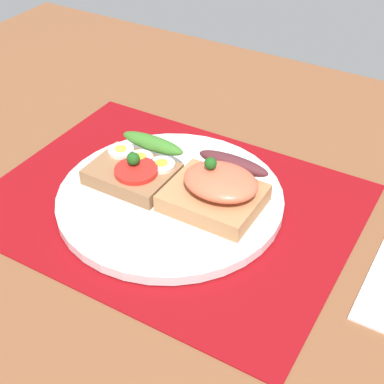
{
  "coord_description": "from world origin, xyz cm",
  "views": [
    {
      "loc": [
        28.46,
        -43.53,
        42.57
      ],
      "look_at": [
        3.0,
        0.0,
        3.03
      ],
      "focal_mm": 52.45,
      "sensor_mm": 36.0,
      "label": 1
    }
  ],
  "objects": [
    {
      "name": "ground_plane",
      "position": [
        0.0,
        0.0,
        -1.6
      ],
      "size": [
        120.0,
        90.0,
        3.2
      ],
      "primitive_type": "cube",
      "color": "brown"
    },
    {
      "name": "sandwich_egg_tomato",
      "position": [
        -5.3,
        1.09,
        3.0
      ],
      "size": [
        10.02,
        9.14,
        4.1
      ],
      "color": "#956743",
      "rests_on": "plate"
    },
    {
      "name": "placemat",
      "position": [
        0.0,
        0.0,
        0.15
      ],
      "size": [
        42.62,
        32.87,
        0.3
      ],
      "primitive_type": "cube",
      "color": "maroon",
      "rests_on": "ground_plane"
    },
    {
      "name": "plate",
      "position": [
        0.0,
        0.0,
        0.91
      ],
      "size": [
        26.86,
        26.86,
        1.23
      ],
      "primitive_type": "cylinder",
      "color": "white",
      "rests_on": "placemat"
    },
    {
      "name": "sandwich_salmon",
      "position": [
        5.61,
        1.41,
        3.67
      ],
      "size": [
        10.65,
        10.21,
        5.94
      ],
      "color": "#B77F50",
      "rests_on": "plate"
    }
  ]
}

